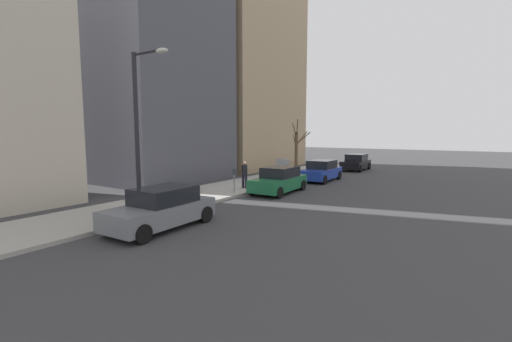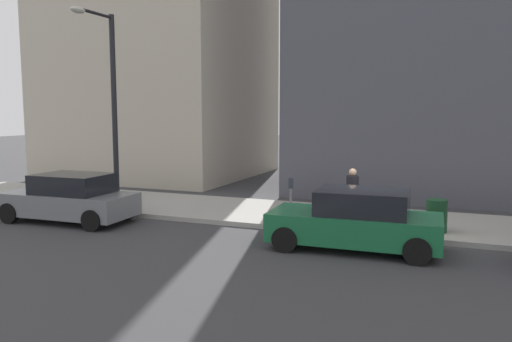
{
  "view_description": "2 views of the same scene",
  "coord_description": "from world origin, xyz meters",
  "px_view_note": "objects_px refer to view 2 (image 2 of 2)",
  "views": [
    {
      "loc": [
        -10.99,
        17.71,
        3.53
      ],
      "look_at": [
        -0.37,
        1.54,
        1.36
      ],
      "focal_mm": 24.0,
      "sensor_mm": 36.0,
      "label": 1
    },
    {
      "loc": [
        -13.47,
        -1.89,
        3.41
      ],
      "look_at": [
        1.48,
        4.04,
        1.54
      ],
      "focal_mm": 35.0,
      "sensor_mm": 36.0,
      "label": 2
    }
  ],
  "objects_px": {
    "parked_car_grey": "(70,199)",
    "trash_bin": "(437,216)",
    "parked_car_green": "(356,221)",
    "parking_meter": "(291,196)",
    "streetlamp": "(109,95)",
    "pedestrian_near_meter": "(352,193)"
  },
  "relations": [
    {
      "from": "streetlamp",
      "to": "parking_meter",
      "type": "bearing_deg",
      "value": -88.48
    },
    {
      "from": "parked_car_grey",
      "to": "trash_bin",
      "type": "xyz_separation_m",
      "value": [
        2.16,
        -10.81,
        -0.14
      ]
    },
    {
      "from": "parked_car_green",
      "to": "parking_meter",
      "type": "height_order",
      "value": "parked_car_green"
    },
    {
      "from": "parked_car_grey",
      "to": "parking_meter",
      "type": "height_order",
      "value": "parked_car_grey"
    },
    {
      "from": "trash_bin",
      "to": "streetlamp",
      "type": "bearing_deg",
      "value": 93.41
    },
    {
      "from": "parking_meter",
      "to": "pedestrian_near_meter",
      "type": "xyz_separation_m",
      "value": [
        0.5,
        -1.72,
        0.11
      ]
    },
    {
      "from": "parked_car_green",
      "to": "parking_meter",
      "type": "xyz_separation_m",
      "value": [
        1.63,
        2.24,
        0.24
      ]
    },
    {
      "from": "parked_car_green",
      "to": "parked_car_grey",
      "type": "distance_m",
      "value": 8.97
    },
    {
      "from": "parking_meter",
      "to": "trash_bin",
      "type": "distance_m",
      "value": 4.11
    },
    {
      "from": "parked_car_grey",
      "to": "trash_bin",
      "type": "distance_m",
      "value": 11.02
    },
    {
      "from": "parked_car_green",
      "to": "parked_car_grey",
      "type": "bearing_deg",
      "value": 88.63
    },
    {
      "from": "parked_car_green",
      "to": "streetlamp",
      "type": "bearing_deg",
      "value": 78.42
    },
    {
      "from": "streetlamp",
      "to": "trash_bin",
      "type": "height_order",
      "value": "streetlamp"
    },
    {
      "from": "parking_meter",
      "to": "trash_bin",
      "type": "xyz_separation_m",
      "value": [
        0.45,
        -4.07,
        -0.38
      ]
    },
    {
      "from": "parked_car_grey",
      "to": "trash_bin",
      "type": "height_order",
      "value": "parked_car_grey"
    },
    {
      "from": "parked_car_green",
      "to": "parking_meter",
      "type": "bearing_deg",
      "value": 52.1
    },
    {
      "from": "parking_meter",
      "to": "parked_car_green",
      "type": "bearing_deg",
      "value": -126.0
    },
    {
      "from": "streetlamp",
      "to": "pedestrian_near_meter",
      "type": "xyz_separation_m",
      "value": [
        0.67,
        -8.03,
        -2.93
      ]
    },
    {
      "from": "parking_meter",
      "to": "streetlamp",
      "type": "xyz_separation_m",
      "value": [
        -0.17,
        6.31,
        3.04
      ]
    },
    {
      "from": "parking_meter",
      "to": "trash_bin",
      "type": "height_order",
      "value": "parking_meter"
    },
    {
      "from": "pedestrian_near_meter",
      "to": "parking_meter",
      "type": "bearing_deg",
      "value": -69.39
    },
    {
      "from": "streetlamp",
      "to": "trash_bin",
      "type": "distance_m",
      "value": 10.94
    }
  ]
}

